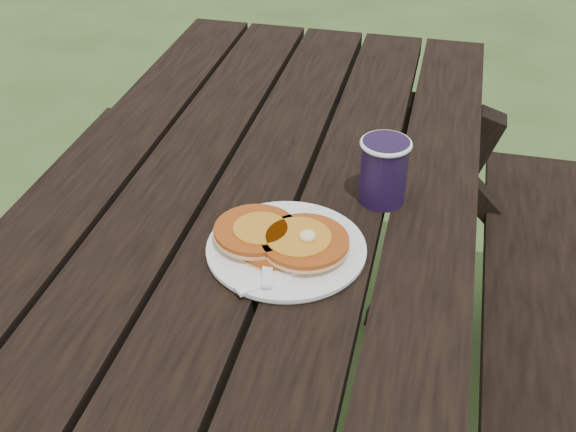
% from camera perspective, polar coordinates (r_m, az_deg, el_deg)
% --- Properties ---
extents(picnic_table, '(1.36, 1.80, 0.75)m').
position_cam_1_polar(picnic_table, '(1.40, -3.67, -14.10)').
color(picnic_table, black).
rests_on(picnic_table, ground).
extents(plate, '(0.25, 0.25, 0.01)m').
position_cam_1_polar(plate, '(1.10, -0.13, -2.65)').
color(plate, white).
rests_on(plate, picnic_table).
extents(pancake_stack, '(0.21, 0.14, 0.04)m').
position_cam_1_polar(pancake_stack, '(1.09, -0.52, -1.78)').
color(pancake_stack, '#AF4913').
rests_on(pancake_stack, plate).
extents(knife, '(0.14, 0.14, 0.00)m').
position_cam_1_polar(knife, '(1.05, 0.30, -4.34)').
color(knife, white).
rests_on(knife, plate).
extents(fork, '(0.07, 0.16, 0.01)m').
position_cam_1_polar(fork, '(1.06, -1.63, -3.67)').
color(fork, white).
rests_on(fork, plate).
extents(coffee_cup, '(0.08, 0.08, 0.11)m').
position_cam_1_polar(coffee_cup, '(1.19, 7.59, 3.80)').
color(coffee_cup, black).
rests_on(coffee_cup, picnic_table).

